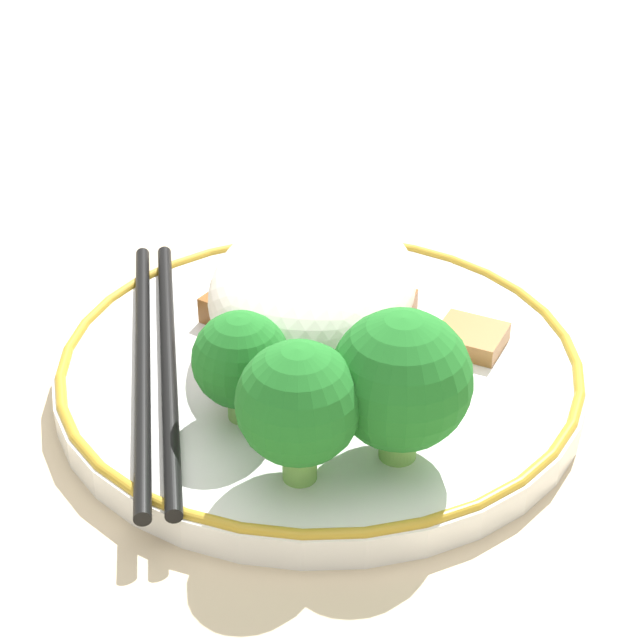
% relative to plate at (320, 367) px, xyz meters
% --- Properties ---
extents(ground_plane, '(3.00, 3.00, 0.00)m').
position_rel_plate_xyz_m(ground_plane, '(0.00, 0.00, -0.01)').
color(ground_plane, '#C6B28E').
extents(plate, '(0.24, 0.24, 0.02)m').
position_rel_plate_xyz_m(plate, '(0.00, 0.00, 0.00)').
color(plate, white).
rests_on(plate, ground_plane).
extents(rice_mound, '(0.12, 0.09, 0.05)m').
position_rel_plate_xyz_m(rice_mound, '(0.02, 0.01, 0.03)').
color(rice_mound, white).
rests_on(rice_mound, plate).
extents(broccoli_back_left, '(0.04, 0.04, 0.05)m').
position_rel_plate_xyz_m(broccoli_back_left, '(-0.05, 0.02, 0.03)').
color(broccoli_back_left, '#72AD4C').
rests_on(broccoli_back_left, plate).
extents(broccoli_back_center, '(0.05, 0.05, 0.06)m').
position_rel_plate_xyz_m(broccoli_back_center, '(-0.08, -0.01, 0.04)').
color(broccoli_back_center, '#72AD4C').
rests_on(broccoli_back_center, plate).
extents(broccoli_back_right, '(0.06, 0.06, 0.06)m').
position_rel_plate_xyz_m(broccoli_back_right, '(-0.06, -0.05, 0.04)').
color(broccoli_back_right, '#72AD4C').
rests_on(broccoli_back_right, plate).
extents(meat_near_front, '(0.04, 0.04, 0.01)m').
position_rel_plate_xyz_m(meat_near_front, '(0.02, 0.04, 0.01)').
color(meat_near_front, brown).
rests_on(meat_near_front, plate).
extents(meat_near_left, '(0.03, 0.03, 0.01)m').
position_rel_plate_xyz_m(meat_near_left, '(0.03, -0.06, 0.01)').
color(meat_near_left, '#9E6633').
rests_on(meat_near_left, plate).
extents(meat_near_right, '(0.04, 0.04, 0.01)m').
position_rel_plate_xyz_m(meat_near_right, '(-0.01, -0.03, 0.01)').
color(meat_near_right, '#9E6633').
rests_on(meat_near_right, plate).
extents(meat_near_back, '(0.03, 0.04, 0.01)m').
position_rel_plate_xyz_m(meat_near_back, '(0.04, -0.02, 0.01)').
color(meat_near_back, brown).
rests_on(meat_near_back, plate).
extents(chopsticks, '(0.20, 0.09, 0.01)m').
position_rel_plate_xyz_m(chopsticks, '(-0.03, 0.07, 0.01)').
color(chopsticks, black).
rests_on(chopsticks, plate).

